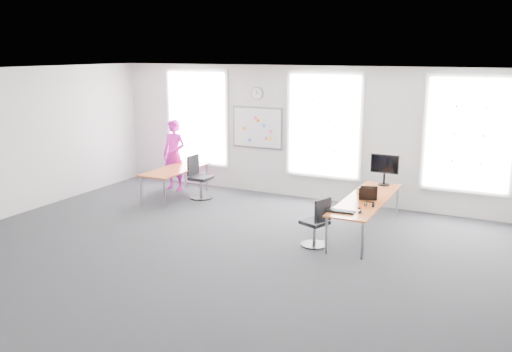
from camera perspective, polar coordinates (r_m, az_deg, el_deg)
The scene contains 22 objects.
floor at distance 9.12m, azimuth -3.34°, elevation -8.30°, with size 10.00×10.00×0.00m, color #27272B.
ceiling at distance 8.50m, azimuth -3.61°, elevation 10.90°, with size 10.00×10.00×0.00m, color white.
wall_back at distance 12.26m, azimuth 5.87°, elevation 4.47°, with size 10.00×10.00×0.00m, color silver.
wall_front at distance 5.70m, azimuth -23.98°, elevation -6.70°, with size 10.00×10.00×0.00m, color silver.
wall_left at distance 11.95m, azimuth -24.81°, elevation 3.11°, with size 10.00×10.00×0.00m, color silver.
window_left at distance 13.54m, azimuth -6.19°, elevation 6.13°, with size 1.60×0.06×2.20m, color white.
window_mid at distance 12.10m, azimuth 7.18°, elevation 5.29°, with size 1.60×0.06×2.20m, color white.
window_right at distance 11.48m, azimuth 21.48°, elevation 4.06°, with size 1.60×0.06×2.20m, color white.
desk_right at distance 10.17m, azimuth 11.51°, elevation -2.58°, with size 0.73×2.73×0.67m.
desk_left at distance 12.55m, azimuth -8.50°, elevation 0.51°, with size 0.74×1.86×0.68m.
chair_right at distance 9.42m, azimuth 6.42°, elevation -5.16°, with size 0.52×0.52×0.88m.
chair_left at distance 12.48m, azimuth -6.05°, elevation -0.37°, with size 0.53×0.53×0.99m.
person at distance 13.23m, azimuth -8.60°, elevation 2.21°, with size 0.63×0.41×1.71m, color #DF1CB8.
whiteboard at distance 12.75m, azimuth 0.12°, elevation 5.10°, with size 1.20×0.03×0.90m, color white.
wall_clock at distance 12.67m, azimuth 0.13°, elevation 8.69°, with size 0.30×0.30×0.04m, color gray.
keyboard at distance 9.23m, azimuth 8.87°, elevation -3.71°, with size 0.48×0.17×0.02m, color black.
mouse at distance 9.24m, azimuth 10.91°, elevation -3.72°, with size 0.07×0.11×0.04m, color black.
lens_cap at distance 9.51m, azimuth 10.80°, elevation -3.34°, with size 0.06×0.06×0.01m, color black.
headphones at distance 9.62m, azimuth 11.84°, elevation -2.93°, with size 0.17×0.09×0.10m.
laptop_sleeve at distance 10.01m, azimuth 11.72°, elevation -1.84°, with size 0.32×0.25×0.25m.
paper_stack at distance 10.53m, azimuth 11.50°, elevation -1.51°, with size 0.28×0.21×0.10m, color #F0E2C0.
monitor at distance 11.15m, azimuth 13.39°, elevation 0.93°, with size 0.57×0.23×0.63m.
Camera 1 is at (4.23, -7.36, 3.32)m, focal length 38.00 mm.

